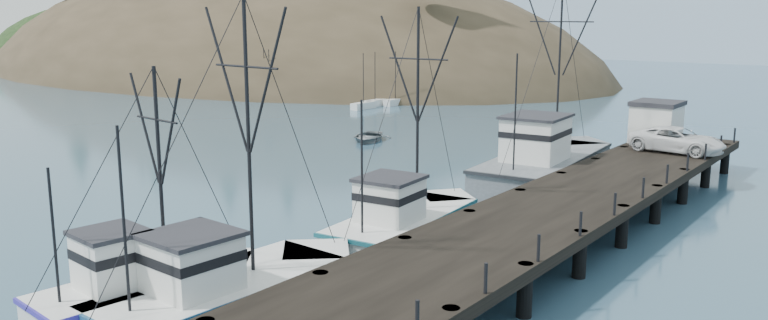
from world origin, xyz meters
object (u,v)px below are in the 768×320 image
trawler_near (231,289)px  pickup_truck (677,140)px  work_vessel (547,164)px  motorboat (368,141)px  trawler_mid (147,289)px  pier_shed (656,121)px  trawler_far (406,221)px  pier (569,203)px

trawler_near → pickup_truck: size_ratio=2.05×
work_vessel → motorboat: bearing=163.1°
work_vessel → motorboat: size_ratio=3.32×
trawler_near → work_vessel: bearing=89.1°
pickup_truck → motorboat: pickup_truck is taller
trawler_mid → work_vessel: bearing=84.2°
trawler_near → trawler_mid: 3.05m
pier_shed → motorboat: size_ratio=0.67×
pier_shed → trawler_mid: bearing=-101.4°
trawler_far → pickup_truck: trawler_far is taller
pier → motorboat: bearing=147.0°
pier → trawler_mid: 19.69m
pier_shed → pickup_truck: bearing=-53.3°
trawler_mid → motorboat: trawler_mid is taller
trawler_near → trawler_far: bearing=89.8°
pier → motorboat: size_ratio=9.23×
trawler_far → pier_shed: bearing=78.3°
trawler_far → pier_shed: trawler_far is taller
trawler_mid → motorboat: bearing=115.3°
motorboat → pier_shed: bearing=-19.4°
pier → trawler_near: 17.01m
pier_shed → motorboat: pier_shed is taller
pier → trawler_far: size_ratio=3.90×
trawler_near → motorboat: size_ratio=2.44×
pier → pickup_truck: size_ratio=7.72×
pier → trawler_mid: bearing=-116.2°
pier → trawler_mid: (-8.67, -17.65, -0.87)m
work_vessel → trawler_near: bearing=-90.9°
work_vessel → pier_shed: size_ratio=4.95×
work_vessel → trawler_mid: bearing=-95.8°
pickup_truck → trawler_mid: bearing=169.2°
pier → pickup_truck: (0.77, 14.96, 1.10)m
pier → trawler_near: bearing=-111.6°
pier_shed → trawler_near: bearing=-98.0°
trawler_near → pier: bearing=68.4°
work_vessel → pickup_truck: bearing=35.4°
trawler_near → pickup_truck: trawler_near is taller
pier → work_vessel: 11.82m
pier → motorboat: (-24.58, 15.97, -1.69)m
pier → trawler_mid: size_ratio=4.79×
pier_shed → trawler_far: bearing=-101.7°
trawler_near → pier_shed: size_ratio=3.64×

